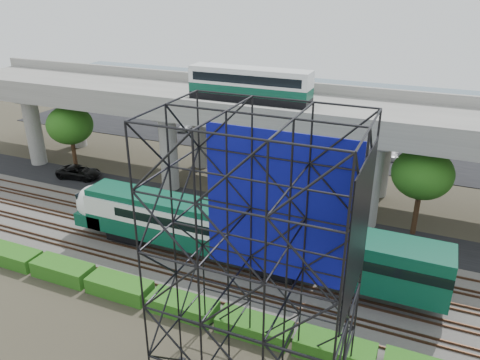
% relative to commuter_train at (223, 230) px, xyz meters
% --- Properties ---
extents(ground, '(140.00, 140.00, 0.00)m').
position_rel_commuter_train_xyz_m(ground, '(-0.95, -2.00, -2.88)').
color(ground, '#474233').
rests_on(ground, ground).
extents(ballast_bed, '(90.00, 12.00, 0.20)m').
position_rel_commuter_train_xyz_m(ballast_bed, '(-0.95, 0.00, -2.78)').
color(ballast_bed, slate).
rests_on(ballast_bed, ground).
extents(service_road, '(90.00, 5.00, 0.08)m').
position_rel_commuter_train_xyz_m(service_road, '(-0.95, 8.50, -2.84)').
color(service_road, black).
rests_on(service_road, ground).
extents(parking_lot, '(90.00, 18.00, 0.08)m').
position_rel_commuter_train_xyz_m(parking_lot, '(-0.95, 32.00, -2.84)').
color(parking_lot, black).
rests_on(parking_lot, ground).
extents(harbor_water, '(140.00, 40.00, 0.03)m').
position_rel_commuter_train_xyz_m(harbor_water, '(-0.95, 54.00, -2.87)').
color(harbor_water, '#435C6E').
rests_on(harbor_water, ground).
extents(rail_tracks, '(90.00, 9.52, 0.16)m').
position_rel_commuter_train_xyz_m(rail_tracks, '(-0.95, -0.00, -2.60)').
color(rail_tracks, '#472D1E').
rests_on(rail_tracks, ballast_bed).
extents(commuter_train, '(29.30, 3.06, 4.30)m').
position_rel_commuter_train_xyz_m(commuter_train, '(0.00, 0.00, 0.00)').
color(commuter_train, black).
rests_on(commuter_train, rail_tracks).
extents(overpass, '(80.00, 12.00, 12.40)m').
position_rel_commuter_train_xyz_m(overpass, '(-1.14, 14.00, 5.33)').
color(overpass, '#9E9B93').
rests_on(overpass, ground).
extents(scaffold_tower, '(9.36, 6.36, 15.00)m').
position_rel_commuter_train_xyz_m(scaffold_tower, '(6.58, -9.98, 4.59)').
color(scaffold_tower, black).
rests_on(scaffold_tower, ground).
extents(hedge_strip, '(34.60, 1.80, 1.20)m').
position_rel_commuter_train_xyz_m(hedge_strip, '(0.06, -6.30, -2.32)').
color(hedge_strip, '#1F5613').
rests_on(hedge_strip, ground).
extents(trees, '(40.94, 16.94, 7.69)m').
position_rel_commuter_train_xyz_m(trees, '(-5.61, 14.17, 2.69)').
color(trees, '#382314').
rests_on(trees, ground).
extents(suv, '(5.13, 2.88, 1.35)m').
position_rel_commuter_train_xyz_m(suv, '(-21.52, 8.83, -2.13)').
color(suv, black).
rests_on(suv, service_road).
extents(parked_cars, '(38.89, 9.66, 1.30)m').
position_rel_commuter_train_xyz_m(parked_cars, '(-0.88, 31.41, -2.20)').
color(parked_cars, beige).
rests_on(parked_cars, parking_lot).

